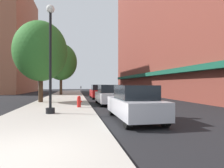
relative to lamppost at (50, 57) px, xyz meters
The scene contains 12 objects.
ground_plane 12.95m from the lamppost, 71.13° to the left, with size 90.00×90.00×0.00m, color black.
sidewalk_slab 13.26m from the lamppost, 89.73° to the left, with size 4.80×50.00×0.12m, color #A8A399.
building_right_brick 24.34m from the lamppost, 46.53° to the left, with size 6.80×40.00×27.81m.
building_far_background 33.53m from the lamppost, 109.53° to the left, with size 6.80×18.00×20.77m.
lamppost is the anchor object (origin of this frame).
fire_hydrant 4.03m from the lamppost, 58.17° to the left, with size 0.33×0.26×0.79m.
parking_meter_near 15.94m from the lamppost, 82.32° to the left, with size 0.14×0.09×1.31m.
tree_near 7.36m from the lamppost, 103.63° to the left, with size 4.65×4.65×7.21m.
tree_mid 19.54m from the lamppost, 92.49° to the left, with size 4.93×4.93×7.89m.
car_silver 5.19m from the lamppost, 28.04° to the right, with size 1.80×4.30×1.66m.
car_white 6.73m from the lamppost, 49.76° to the left, with size 1.80×4.30×1.66m.
car_red 12.62m from the lamppost, 70.88° to the left, with size 1.80×4.30×1.66m.
Camera 1 is at (1.26, -4.51, 1.71)m, focal length 30.11 mm.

